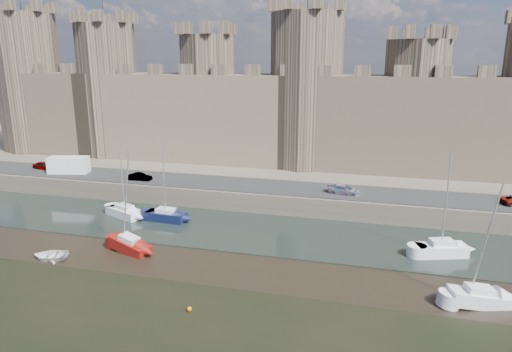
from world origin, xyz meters
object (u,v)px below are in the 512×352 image
(car_0, at_px, (44,166))
(sailboat_2, at_px, (441,248))
(car_1, at_px, (140,177))
(car_2, at_px, (344,190))
(sailboat_0, at_px, (125,211))
(sailboat_4, at_px, (130,244))
(sailboat_1, at_px, (166,215))
(van, at_px, (69,165))
(sailboat_5, at_px, (479,297))

(car_0, height_order, sailboat_2, sailboat_2)
(car_1, height_order, car_2, car_2)
(car_0, distance_m, sailboat_0, 21.77)
(car_0, bearing_deg, sailboat_4, -117.03)
(car_2, relative_size, sailboat_1, 0.41)
(sailboat_2, bearing_deg, sailboat_1, 157.45)
(sailboat_4, bearing_deg, sailboat_0, 140.43)
(car_2, distance_m, sailboat_4, 26.64)
(car_0, xyz_separation_m, sailboat_1, (24.88, -9.83, -2.33))
(sailboat_0, height_order, sailboat_4, sailboat_4)
(sailboat_1, xyz_separation_m, sailboat_2, (30.69, -2.20, 0.06))
(van, height_order, sailboat_4, sailboat_4)
(sailboat_4, xyz_separation_m, sailboat_5, (32.06, -2.19, -0.03))
(sailboat_4, bearing_deg, car_0, 160.65)
(sailboat_4, bearing_deg, sailboat_5, 13.54)
(van, height_order, sailboat_0, sailboat_0)
(car_2, height_order, sailboat_2, sailboat_2)
(car_0, distance_m, sailboat_1, 26.85)
(van, height_order, sailboat_1, sailboat_1)
(sailboat_0, relative_size, sailboat_5, 0.91)
(car_0, height_order, car_1, car_0)
(car_0, bearing_deg, car_2, -82.05)
(car_1, height_order, sailboat_1, sailboat_1)
(van, bearing_deg, car_2, -13.56)
(van, distance_m, sailboat_2, 51.58)
(van, bearing_deg, car_1, -18.26)
(sailboat_1, bearing_deg, sailboat_2, -0.30)
(sailboat_5, bearing_deg, sailboat_4, 159.16)
(car_2, height_order, sailboat_4, sailboat_4)
(sailboat_5, bearing_deg, sailboat_0, 146.47)
(sailboat_0, relative_size, sailboat_4, 0.88)
(sailboat_2, distance_m, sailboat_5, 9.21)
(sailboat_4, bearing_deg, sailboat_2, 30.18)
(car_2, xyz_separation_m, van, (-39.99, 0.40, 0.65))
(sailboat_1, relative_size, sailboat_2, 0.92)
(car_2, xyz_separation_m, sailboat_2, (10.32, -10.59, -2.24))
(car_2, relative_size, sailboat_5, 0.39)
(car_2, height_order, sailboat_1, sailboat_1)
(car_2, relative_size, sailboat_2, 0.38)
(sailboat_0, distance_m, sailboat_5, 39.64)
(car_1, xyz_separation_m, sailboat_1, (7.50, -7.68, -2.27))
(van, relative_size, sailboat_5, 0.55)
(car_0, relative_size, car_1, 1.06)
(car_0, distance_m, car_2, 45.27)
(car_0, height_order, sailboat_0, sailboat_0)
(car_1, distance_m, sailboat_4, 18.62)
(sailboat_2, bearing_deg, car_1, 147.05)
(car_0, relative_size, sailboat_4, 0.34)
(sailboat_0, bearing_deg, car_0, 176.66)
(car_2, height_order, sailboat_5, sailboat_5)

